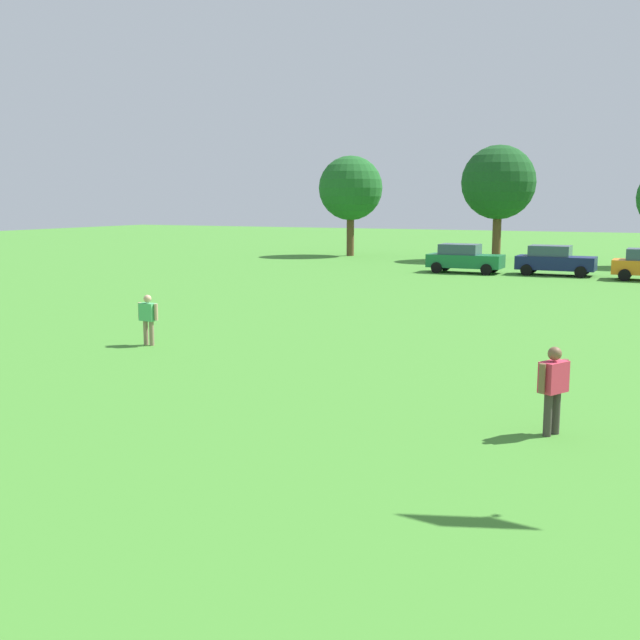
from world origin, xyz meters
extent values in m
plane|color=#42842D|center=(0.00, 30.00, 0.00)|extent=(160.00, 160.00, 0.00)
cylinder|color=#3F3833|center=(4.24, 15.28, 0.40)|extent=(0.15, 0.15, 0.80)
cylinder|color=#3F3833|center=(4.35, 15.49, 0.40)|extent=(0.15, 0.15, 0.80)
cube|color=#D8334C|center=(4.29, 15.39, 1.08)|extent=(0.51, 0.61, 0.56)
cylinder|color=brown|center=(4.14, 15.09, 1.09)|extent=(0.12, 0.12, 0.53)
cylinder|color=brown|center=(4.45, 15.68, 1.09)|extent=(0.12, 0.12, 0.53)
sphere|color=brown|center=(4.29, 15.39, 1.50)|extent=(0.25, 0.25, 0.25)
cylinder|color=#8C7259|center=(-7.86, 19.27, 0.36)|extent=(0.14, 0.14, 0.73)
cylinder|color=#8C7259|center=(-7.64, 19.26, 0.36)|extent=(0.14, 0.14, 0.73)
cube|color=#4CB266|center=(-7.75, 19.26, 0.99)|extent=(0.50, 0.29, 0.52)
cylinder|color=tan|center=(-8.05, 19.27, 1.00)|extent=(0.11, 0.11, 0.49)
cylinder|color=tan|center=(-7.45, 19.25, 1.00)|extent=(0.11, 0.11, 0.49)
sphere|color=tan|center=(-7.75, 19.26, 1.38)|extent=(0.23, 0.23, 0.23)
cube|color=#196B38|center=(-5.26, 45.56, 0.70)|extent=(4.30, 1.80, 0.76)
cube|color=#334756|center=(-5.61, 45.56, 1.38)|extent=(2.24, 1.58, 0.60)
cylinder|color=black|center=(-3.80, 46.46, 0.32)|extent=(0.64, 0.22, 0.64)
cylinder|color=black|center=(-3.80, 44.66, 0.32)|extent=(0.64, 0.22, 0.64)
cylinder|color=black|center=(-6.73, 46.46, 0.32)|extent=(0.64, 0.22, 0.64)
cylinder|color=black|center=(-6.73, 44.66, 0.32)|extent=(0.64, 0.22, 0.64)
cube|color=#141E4C|center=(-0.24, 46.29, 0.70)|extent=(4.30, 1.80, 0.76)
cube|color=#334756|center=(-0.59, 46.29, 1.38)|extent=(2.24, 1.58, 0.60)
cylinder|color=black|center=(1.22, 47.19, 0.32)|extent=(0.64, 0.22, 0.64)
cylinder|color=black|center=(1.22, 45.39, 0.32)|extent=(0.64, 0.22, 0.64)
cylinder|color=black|center=(-1.70, 47.19, 0.32)|extent=(0.64, 0.22, 0.64)
cylinder|color=black|center=(-1.70, 45.39, 0.32)|extent=(0.64, 0.22, 0.64)
cylinder|color=black|center=(3.53, 46.33, 0.32)|extent=(0.64, 0.22, 0.64)
cylinder|color=black|center=(3.53, 44.53, 0.32)|extent=(0.64, 0.22, 0.64)
cylinder|color=brown|center=(-16.88, 55.53, 1.53)|extent=(0.57, 0.57, 3.07)
sphere|color=#1E5B23|center=(-16.88, 55.53, 5.13)|extent=(4.85, 4.85, 4.85)
cylinder|color=brown|center=(-5.73, 55.73, 1.63)|extent=(0.60, 0.60, 3.26)
sphere|color=#194C1E|center=(-5.73, 55.73, 5.45)|extent=(5.15, 5.15, 5.15)
camera|label=1|loc=(6.25, 1.53, 4.20)|focal=42.90mm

